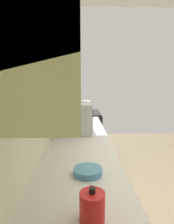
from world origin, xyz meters
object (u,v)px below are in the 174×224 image
at_px(microwave, 77,117).
at_px(bowl, 88,171).
at_px(kettle, 92,206).
at_px(oven_range, 81,136).

height_order(microwave, bowl, microwave).
bearing_deg(microwave, bowl, -175.84).
bearing_deg(bowl, microwave, 4.16).
bearing_deg(microwave, kettle, -177.00).
height_order(oven_range, kettle, oven_range).
height_order(oven_range, microwave, microwave).
xyz_separation_m(microwave, kettle, (-1.47, -0.08, -0.10)).
distance_m(microwave, bowl, 1.07).
distance_m(oven_range, bowl, 2.33).
bearing_deg(oven_range, microwave, 177.11).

